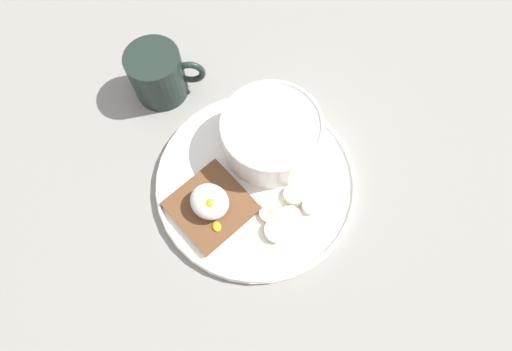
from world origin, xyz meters
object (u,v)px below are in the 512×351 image
(banana_slice_inner, at_px, (276,230))
(coffee_mug, at_px, (158,74))
(toast_slice, at_px, (211,206))
(banana_slice_right, at_px, (310,206))
(banana_slice_left, at_px, (271,212))
(poached_egg, at_px, (210,202))
(banana_slice_back, at_px, (290,218))
(banana_slice_front, at_px, (295,195))
(oatmeal_bowl, at_px, (271,135))

(banana_slice_inner, distance_m, coffee_mug, 0.31)
(toast_slice, xyz_separation_m, banana_slice_right, (0.11, 0.09, -0.00))
(banana_slice_left, bearing_deg, poached_egg, -148.53)
(banana_slice_back, height_order, banana_slice_inner, same)
(banana_slice_left, distance_m, coffee_mug, 0.28)
(banana_slice_right, bearing_deg, toast_slice, -143.14)
(banana_slice_front, xyz_separation_m, coffee_mug, (-0.28, 0.03, 0.03))
(banana_slice_front, relative_size, banana_slice_inner, 0.93)
(oatmeal_bowl, relative_size, poached_egg, 2.18)
(poached_egg, xyz_separation_m, banana_slice_front, (0.09, 0.09, -0.02))
(toast_slice, height_order, banana_slice_left, banana_slice_left)
(banana_slice_left, height_order, banana_slice_inner, banana_slice_left)
(banana_slice_right, relative_size, coffee_mug, 0.35)
(banana_slice_back, distance_m, coffee_mug, 0.30)
(banana_slice_back, bearing_deg, banana_slice_left, -161.04)
(poached_egg, height_order, coffee_mug, coffee_mug)
(banana_slice_right, bearing_deg, banana_slice_back, -113.15)
(poached_egg, height_order, banana_slice_left, poached_egg)
(coffee_mug, bearing_deg, poached_egg, -30.42)
(toast_slice, height_order, banana_slice_front, banana_slice_front)
(poached_egg, bearing_deg, banana_slice_front, 44.89)
(poached_egg, bearing_deg, banana_slice_back, 28.43)
(oatmeal_bowl, bearing_deg, coffee_mug, -174.82)
(banana_slice_back, relative_size, banana_slice_right, 1.29)
(banana_slice_left, bearing_deg, banana_slice_front, 72.74)
(oatmeal_bowl, relative_size, toast_slice, 1.22)
(banana_slice_right, bearing_deg, oatmeal_bowl, 155.57)
(banana_slice_right, bearing_deg, banana_slice_front, 179.96)
(banana_slice_front, bearing_deg, banana_slice_left, -107.26)
(oatmeal_bowl, height_order, toast_slice, oatmeal_bowl)
(coffee_mug, bearing_deg, banana_slice_inner, -16.74)
(oatmeal_bowl, height_order, banana_slice_inner, oatmeal_bowl)
(banana_slice_back, bearing_deg, coffee_mug, 168.32)
(poached_egg, xyz_separation_m, banana_slice_right, (0.11, 0.09, -0.02))
(oatmeal_bowl, distance_m, banana_slice_back, 0.12)
(oatmeal_bowl, height_order, banana_slice_front, oatmeal_bowl)
(banana_slice_right, xyz_separation_m, banana_slice_inner, (-0.02, -0.06, -0.00))
(banana_slice_left, height_order, banana_slice_back, banana_slice_left)
(coffee_mug, bearing_deg, toast_slice, -30.41)
(toast_slice, distance_m, poached_egg, 0.02)
(poached_egg, relative_size, coffee_mug, 0.64)
(banana_slice_front, distance_m, banana_slice_right, 0.03)
(banana_slice_right, height_order, banana_slice_inner, banana_slice_right)
(toast_slice, distance_m, banana_slice_inner, 0.10)
(banana_slice_back, xyz_separation_m, banana_slice_right, (0.01, 0.03, 0.00))
(banana_slice_front, bearing_deg, banana_slice_right, -0.04)
(banana_slice_left, distance_m, banana_slice_inner, 0.03)
(banana_slice_right, relative_size, banana_slice_inner, 0.89)
(toast_slice, height_order, poached_egg, poached_egg)
(banana_slice_front, distance_m, banana_slice_inner, 0.06)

